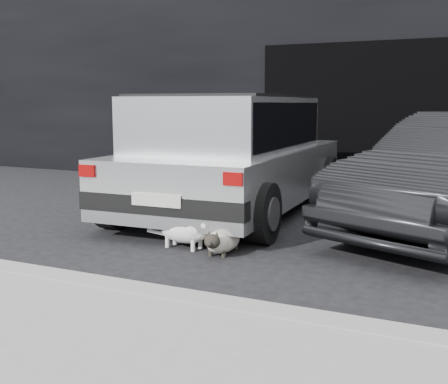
% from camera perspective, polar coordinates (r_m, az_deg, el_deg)
% --- Properties ---
extents(ground, '(80.00, 80.00, 0.00)m').
position_cam_1_polar(ground, '(6.93, -0.01, -3.79)').
color(ground, black).
rests_on(ground, ground).
extents(building_facade, '(34.00, 4.00, 5.00)m').
position_cam_1_polar(building_facade, '(12.30, 16.76, 13.13)').
color(building_facade, black).
rests_on(building_facade, ground).
extents(garage_opening, '(4.00, 0.10, 2.60)m').
position_cam_1_polar(garage_opening, '(10.28, 14.77, 7.40)').
color(garage_opening, black).
rests_on(garage_opening, ground).
extents(curb, '(18.00, 0.25, 0.12)m').
position_cam_1_polar(curb, '(4.25, -2.75, -11.32)').
color(curb, gray).
rests_on(curb, ground).
extents(sidewalk, '(18.00, 2.20, 0.11)m').
position_cam_1_polar(sidewalk, '(3.33, -12.95, -17.66)').
color(sidewalk, gray).
rests_on(sidewalk, ground).
extents(silver_hatchback, '(2.35, 4.54, 1.65)m').
position_cam_1_polar(silver_hatchback, '(7.81, 0.79, 4.33)').
color(silver_hatchback, silver).
rests_on(silver_hatchback, ground).
extents(cat_siamese, '(0.31, 0.86, 0.30)m').
position_cam_1_polar(cat_siamese, '(5.78, -0.25, -5.03)').
color(cat_siamese, beige).
rests_on(cat_siamese, ground).
extents(cat_white, '(0.84, 0.34, 0.39)m').
position_cam_1_polar(cat_white, '(6.00, -3.82, -3.97)').
color(cat_white, silver).
rests_on(cat_white, ground).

